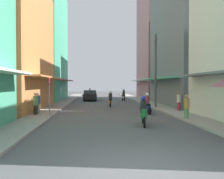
% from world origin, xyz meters
% --- Properties ---
extents(ground_plane, '(100.06, 100.06, 0.00)m').
position_xyz_m(ground_plane, '(0.00, 18.74, 0.00)').
color(ground_plane, '#4C4C4F').
extents(sidewalk_left, '(1.77, 53.48, 0.12)m').
position_xyz_m(sidewalk_left, '(-4.94, 18.74, 0.06)').
color(sidewalk_left, gray).
rests_on(sidewalk_left, ground).
extents(sidewalk_right, '(1.77, 53.48, 0.12)m').
position_xyz_m(sidewalk_right, '(4.94, 18.74, 0.06)').
color(sidewalk_right, '#9E9991').
rests_on(sidewalk_right, ground).
extents(building_left_mid, '(7.05, 11.54, 11.35)m').
position_xyz_m(building_left_mid, '(-8.81, 14.83, 5.67)').
color(building_left_mid, '#D88C4C').
rests_on(building_left_mid, ground).
extents(building_left_far, '(7.05, 13.09, 16.04)m').
position_xyz_m(building_left_far, '(-8.82, 27.54, 8.01)').
color(building_left_far, '#4CB28C').
rests_on(building_left_far, ground).
extents(building_right_mid, '(7.05, 11.28, 14.88)m').
position_xyz_m(building_right_mid, '(8.82, 17.69, 7.44)').
color(building_right_mid, slate).
rests_on(building_right_mid, ground).
extents(building_right_far, '(7.05, 8.82, 16.64)m').
position_xyz_m(building_right_far, '(8.82, 28.59, 8.31)').
color(building_right_far, '#B7727F').
rests_on(building_right_far, ground).
extents(motorbike_orange, '(0.55, 1.81, 1.58)m').
position_xyz_m(motorbike_orange, '(0.29, 16.83, 0.70)').
color(motorbike_orange, black).
rests_on(motorbike_orange, ground).
extents(motorbike_red, '(0.75, 1.74, 1.58)m').
position_xyz_m(motorbike_red, '(-1.98, 32.31, 0.70)').
color(motorbike_red, black).
rests_on(motorbike_red, ground).
extents(motorbike_silver, '(0.55, 1.81, 1.58)m').
position_xyz_m(motorbike_silver, '(2.60, 24.86, 0.70)').
color(motorbike_silver, black).
rests_on(motorbike_silver, ground).
extents(motorbike_blue, '(0.62, 1.79, 1.58)m').
position_xyz_m(motorbike_blue, '(2.59, 11.14, 0.70)').
color(motorbike_blue, black).
rests_on(motorbike_blue, ground).
extents(motorbike_green, '(0.56, 1.80, 1.58)m').
position_xyz_m(motorbike_green, '(1.38, 6.35, 0.70)').
color(motorbike_green, black).
rests_on(motorbike_green, ground).
extents(parked_car, '(1.89, 4.15, 1.45)m').
position_xyz_m(parked_car, '(-1.83, 25.70, 0.74)').
color(parked_car, black).
rests_on(parked_car, ground).
extents(pedestrian_crossing, '(0.34, 0.34, 1.60)m').
position_xyz_m(pedestrian_crossing, '(4.36, 7.86, 0.80)').
color(pedestrian_crossing, '#598C59').
rests_on(pedestrian_crossing, ground).
extents(pedestrian_far, '(0.34, 0.34, 1.66)m').
position_xyz_m(pedestrian_far, '(-5.30, 10.39, 0.83)').
color(pedestrian_far, '#262628').
rests_on(pedestrian_far, ground).
extents(pedestrian_foreground, '(0.34, 0.34, 1.65)m').
position_xyz_m(pedestrian_foreground, '(5.50, 12.25, 0.82)').
color(pedestrian_foreground, '#99333F').
rests_on(pedestrian_foreground, ground).
extents(pedestrian_midway, '(0.34, 0.34, 1.64)m').
position_xyz_m(pedestrian_midway, '(-5.38, 11.39, 0.82)').
color(pedestrian_midway, '#598C59').
rests_on(pedestrian_midway, ground).
extents(utility_pole, '(0.20, 1.20, 6.80)m').
position_xyz_m(utility_pole, '(4.30, 14.92, 3.48)').
color(utility_pole, '#4C4C4F').
rests_on(utility_pole, ground).
extents(street_sign_no_entry, '(0.07, 0.60, 2.65)m').
position_xyz_m(street_sign_no_entry, '(-4.20, 9.58, 1.72)').
color(street_sign_no_entry, gray).
rests_on(street_sign_no_entry, ground).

